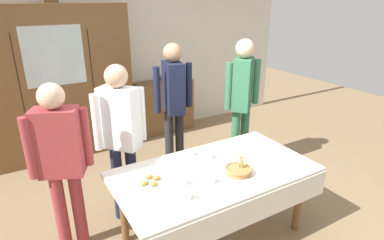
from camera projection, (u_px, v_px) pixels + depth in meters
The scene contains 21 objects.
ground_plane at pixel (202, 222), 3.30m from camera, with size 12.00×12.00×0.00m, color #846B4C.
back_wall at pixel (112, 54), 4.94m from camera, with size 6.40×0.10×2.70m, color silver.
dining_table at pixel (216, 181), 2.88m from camera, with size 1.81×0.98×0.72m.
wall_cabinet at pixel (56, 84), 4.38m from camera, with size 2.04×0.46×2.10m.
bookshelf_low at pixel (164, 106), 5.43m from camera, with size 0.96×0.35×0.88m.
book_stack at pixel (163, 79), 5.25m from camera, with size 0.16×0.22×0.08m.
tea_cup_near_left at pixel (209, 157), 3.06m from camera, with size 0.13×0.13×0.06m.
tea_cup_mid_left at pixel (211, 180), 2.66m from camera, with size 0.13×0.13×0.06m.
tea_cup_far_left at pixel (187, 196), 2.45m from camera, with size 0.13×0.13×0.06m.
tea_cup_back_edge at pixel (191, 153), 3.12m from camera, with size 0.13×0.13×0.06m.
tea_cup_mid_right at pixel (236, 156), 3.07m from camera, with size 0.13×0.13×0.06m.
tea_cup_center at pixel (183, 182), 2.64m from camera, with size 0.13×0.13×0.06m.
bread_basket at pixel (238, 170), 2.80m from camera, with size 0.24×0.24×0.16m.
pastry_plate at pixel (151, 182), 2.66m from camera, with size 0.28×0.28×0.05m.
spoon_mid_right at pixel (289, 168), 2.91m from camera, with size 0.12×0.02×0.01m.
spoon_front_edge at pixel (168, 163), 2.99m from camera, with size 0.12×0.02×0.01m.
spoon_near_right at pixel (192, 166), 2.94m from camera, with size 0.12×0.02×0.01m.
person_behind_table_left at pixel (121, 130), 3.08m from camera, with size 0.52×0.40×1.62m.
person_beside_shelf at pixel (173, 97), 3.95m from camera, with size 0.52×0.39×1.68m.
person_by_cabinet at pixel (242, 93), 3.99m from camera, with size 0.52×0.39×1.72m.
person_behind_table_right at pixel (61, 155), 2.65m from camera, with size 0.52×0.33×1.57m.
Camera 1 is at (-1.45, -2.27, 2.18)m, focal length 29.85 mm.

